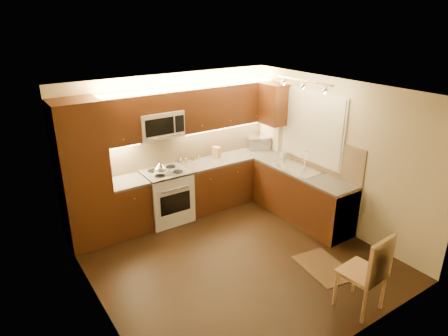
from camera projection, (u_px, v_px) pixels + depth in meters
floor at (236, 258)px, 5.99m from camera, size 4.00×4.00×0.01m
ceiling at (238, 92)px, 5.08m from camera, size 4.00×4.00×0.01m
wall_back at (172, 145)px, 7.08m from camera, size 4.00×0.01×2.50m
wall_front at (353, 248)px, 3.99m from camera, size 4.00×0.01×2.50m
wall_left at (93, 221)px, 4.50m from camera, size 0.01×4.00×2.50m
wall_right at (335, 155)px, 6.57m from camera, size 0.01×4.00×2.50m
pantry at (83, 175)px, 6.03m from camera, size 0.70×0.60×2.30m
base_cab_back_left at (129, 207)px, 6.64m from camera, size 0.62×0.60×0.86m
counter_back_left at (126, 182)px, 6.47m from camera, size 0.62×0.60×0.04m
base_cab_back_right at (229, 180)px, 7.69m from camera, size 1.92×0.60×0.86m
counter_back_right at (229, 158)px, 7.52m from camera, size 1.92×0.60×0.04m
base_cab_right at (302, 196)px, 7.03m from camera, size 0.60×2.00×0.86m
counter_right at (303, 172)px, 6.86m from camera, size 0.60×2.00×0.04m
dishwasher at (332, 211)px, 6.49m from camera, size 0.58×0.60×0.84m
backsplash_back at (189, 144)px, 7.27m from camera, size 3.30×0.02×0.60m
backsplash_right at (317, 152)px, 6.90m from camera, size 0.02×2.00×0.60m
upper_cab_back_left at (118, 121)px, 6.20m from camera, size 0.62×0.35×0.75m
upper_cab_back_right at (226, 105)px, 7.26m from camera, size 1.92×0.35×0.75m
upper_cab_bridge at (157, 102)px, 6.48m from camera, size 0.76×0.35×0.31m
upper_cab_right_corner at (274, 104)px, 7.34m from camera, size 0.35×0.50×0.75m
stove at (167, 196)px, 6.96m from camera, size 0.76×0.65×0.92m
microwave at (159, 124)px, 6.61m from camera, size 0.76×0.38×0.44m
window_frame at (312, 127)px, 6.86m from camera, size 0.03×1.44×1.24m
window_blinds at (311, 128)px, 6.85m from camera, size 0.02×1.36×1.16m
sink at (298, 165)px, 6.94m from camera, size 0.52×0.86×0.15m
faucet at (305, 159)px, 7.01m from camera, size 0.20×0.04×0.30m
track_light_bar at (304, 80)px, 6.21m from camera, size 0.04×1.20×0.03m
kettle at (160, 168)px, 6.60m from camera, size 0.23×0.23×0.24m
toaster_oven at (258, 143)px, 7.95m from camera, size 0.50×0.44×0.25m
knife_block at (216, 152)px, 7.47m from camera, size 0.13×0.17×0.21m
spice_jar_a at (198, 157)px, 7.39m from camera, size 0.05×0.05×0.10m
spice_jar_b at (193, 158)px, 7.33m from camera, size 0.06×0.06×0.09m
spice_jar_c at (181, 160)px, 7.22m from camera, size 0.04×0.04×0.11m
spice_jar_d at (186, 161)px, 7.21m from camera, size 0.06×0.06×0.09m
soap_bottle at (283, 154)px, 7.41m from camera, size 0.09×0.10×0.19m
rug at (324, 267)px, 5.78m from camera, size 0.68×0.92×0.01m
dining_chair at (362, 271)px, 4.82m from camera, size 0.51×0.51×1.06m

